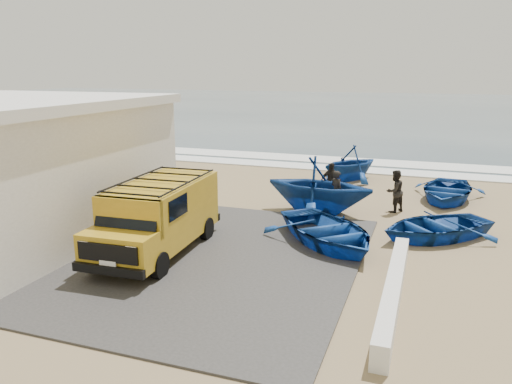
% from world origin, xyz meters
% --- Properties ---
extents(ground, '(160.00, 160.00, 0.00)m').
position_xyz_m(ground, '(0.00, 0.00, 0.00)').
color(ground, '#927A55').
extents(slab, '(12.00, 10.00, 0.05)m').
position_xyz_m(slab, '(-2.00, -2.00, 0.03)').
color(slab, '#3E3B39').
rests_on(slab, ground).
extents(ocean, '(180.00, 88.00, 0.01)m').
position_xyz_m(ocean, '(0.00, 56.00, 0.00)').
color(ocean, '#385166').
rests_on(ocean, ground).
extents(surf_line, '(180.00, 1.60, 0.06)m').
position_xyz_m(surf_line, '(0.00, 12.00, 0.03)').
color(surf_line, white).
rests_on(surf_line, ground).
extents(surf_wash, '(180.00, 2.20, 0.04)m').
position_xyz_m(surf_wash, '(0.00, 14.50, 0.02)').
color(surf_wash, white).
rests_on(surf_wash, ground).
extents(parapet, '(0.35, 6.00, 0.55)m').
position_xyz_m(parapet, '(5.00, -3.00, 0.28)').
color(parapet, silver).
rests_on(parapet, ground).
extents(van, '(2.18, 5.03, 2.12)m').
position_xyz_m(van, '(-1.67, -1.98, 1.14)').
color(van, gold).
rests_on(van, ground).
extents(boat_near_left, '(5.10, 5.21, 0.88)m').
position_xyz_m(boat_near_left, '(2.80, 0.26, 0.44)').
color(boat_near_left, navy).
rests_on(boat_near_left, ground).
extents(boat_near_right, '(4.64, 4.52, 0.79)m').
position_xyz_m(boat_near_right, '(5.85, 1.96, 0.39)').
color(boat_near_right, navy).
rests_on(boat_near_right, ground).
extents(boat_mid_left, '(4.28, 3.80, 2.08)m').
position_xyz_m(boat_mid_left, '(1.78, 3.61, 1.04)').
color(boat_mid_left, navy).
rests_on(boat_mid_left, ground).
extents(boat_mid_right, '(3.32, 4.32, 0.83)m').
position_xyz_m(boat_mid_right, '(6.28, 7.02, 0.41)').
color(boat_mid_right, navy).
rests_on(boat_mid_right, ground).
extents(boat_far_left, '(4.08, 4.18, 1.67)m').
position_xyz_m(boat_far_left, '(1.98, 9.54, 0.84)').
color(boat_far_left, navy).
rests_on(boat_far_left, ground).
extents(fisherman_front, '(0.68, 0.65, 1.57)m').
position_xyz_m(fisherman_front, '(2.39, 3.87, 0.79)').
color(fisherman_front, black).
rests_on(fisherman_front, ground).
extents(fisherman_middle, '(0.95, 0.97, 1.58)m').
position_xyz_m(fisherman_middle, '(4.41, 4.61, 0.79)').
color(fisherman_middle, black).
rests_on(fisherman_middle, ground).
extents(fisherman_back, '(0.94, 0.79, 1.50)m').
position_xyz_m(fisherman_back, '(1.81, 5.72, 0.75)').
color(fisherman_back, black).
rests_on(fisherman_back, ground).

